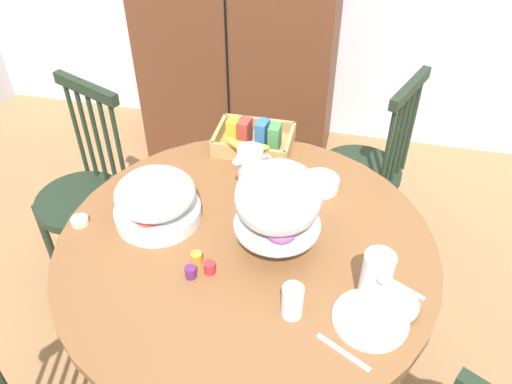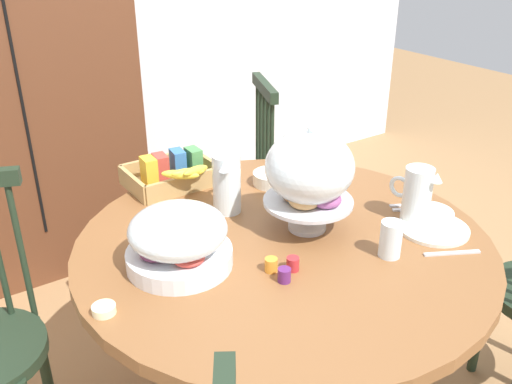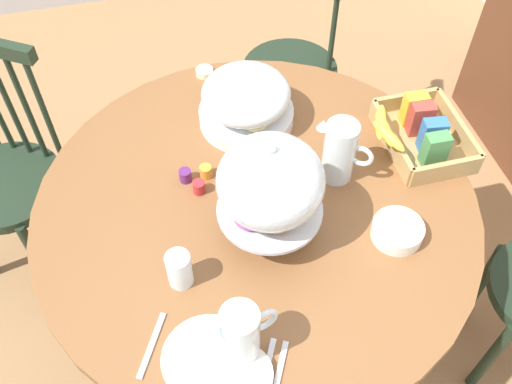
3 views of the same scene
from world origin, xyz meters
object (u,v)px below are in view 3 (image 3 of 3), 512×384
(windsor_chair_near_window, at_px, (296,71))
(butter_dish, at_px, (205,72))
(windsor_chair_by_cabinet, at_px, (11,180))
(milk_pitcher, at_px, (339,154))
(fruit_platter_covered, at_px, (246,101))
(drinking_glass, at_px, (179,269))
(dining_table, at_px, (256,241))
(pastry_stand_with_dome, at_px, (271,186))
(china_plate_small, at_px, (241,375))
(china_plate_large, at_px, (208,358))
(cereal_bowl, at_px, (397,231))
(orange_juice_pitcher, at_px, (241,336))
(cereal_basket, at_px, (420,133))

(windsor_chair_near_window, height_order, butter_dish, windsor_chair_near_window)
(windsor_chair_by_cabinet, xyz_separation_m, milk_pitcher, (0.49, 1.03, 0.38))
(fruit_platter_covered, bearing_deg, drinking_glass, -29.87)
(dining_table, xyz_separation_m, windsor_chair_by_cabinet, (-0.53, -0.77, -0.09))
(pastry_stand_with_dome, bearing_deg, butter_dish, -176.30)
(windsor_chair_by_cabinet, relative_size, milk_pitcher, 4.84)
(dining_table, bearing_deg, china_plate_small, -18.27)
(fruit_platter_covered, bearing_deg, china_plate_large, -20.30)
(windsor_chair_near_window, xyz_separation_m, butter_dish, (0.27, -0.42, 0.30))
(windsor_chair_near_window, xyz_separation_m, china_plate_small, (1.33, -0.55, 0.30))
(windsor_chair_near_window, relative_size, milk_pitcher, 4.84)
(china_plate_small, height_order, cereal_bowl, cereal_bowl)
(windsor_chair_by_cabinet, height_order, milk_pitcher, windsor_chair_by_cabinet)
(windsor_chair_by_cabinet, bearing_deg, butter_dish, 94.39)
(cereal_bowl, bearing_deg, windsor_chair_near_window, 177.34)
(china_plate_large, distance_m, cereal_bowl, 0.61)
(china_plate_small, bearing_deg, fruit_platter_covered, 165.36)
(windsor_chair_near_window, distance_m, cereal_bowl, 1.10)
(windsor_chair_by_cabinet, bearing_deg, pastry_stand_with_dome, 51.12)
(dining_table, height_order, milk_pitcher, milk_pitcher)
(orange_juice_pitcher, relative_size, cereal_basket, 0.58)
(windsor_chair_near_window, relative_size, cereal_bowl, 6.96)
(orange_juice_pitcher, bearing_deg, windsor_chair_by_cabinet, -146.43)
(windsor_chair_near_window, distance_m, drinking_glass, 1.27)
(butter_dish, bearing_deg, pastry_stand_with_dome, 3.70)
(fruit_platter_covered, bearing_deg, cereal_bowl, 28.56)
(windsor_chair_by_cabinet, bearing_deg, dining_table, 55.63)
(windsor_chair_by_cabinet, height_order, china_plate_small, windsor_chair_by_cabinet)
(cereal_basket, distance_m, china_plate_small, 0.91)
(china_plate_large, bearing_deg, cereal_bowl, 110.94)
(milk_pitcher, bearing_deg, dining_table, -80.28)
(fruit_platter_covered, bearing_deg, windsor_chair_by_cabinet, -103.63)
(pastry_stand_with_dome, xyz_separation_m, drinking_glass, (0.09, -0.26, -0.14))
(cereal_bowl, height_order, butter_dish, cereal_bowl)
(windsor_chair_near_window, relative_size, fruit_platter_covered, 3.25)
(cereal_bowl, bearing_deg, orange_juice_pitcher, -65.95)
(windsor_chair_near_window, height_order, cereal_basket, windsor_chair_near_window)
(cereal_basket, bearing_deg, milk_pitcher, -78.75)
(cereal_basket, bearing_deg, orange_juice_pitcher, -52.71)
(cereal_bowl, xyz_separation_m, butter_dish, (-0.79, -0.38, -0.01))
(milk_pitcher, bearing_deg, cereal_basket, 101.25)
(pastry_stand_with_dome, bearing_deg, windsor_chair_near_window, 158.30)
(orange_juice_pitcher, height_order, cereal_bowl, orange_juice_pitcher)
(pastry_stand_with_dome, bearing_deg, milk_pitcher, 121.14)
(pastry_stand_with_dome, height_order, orange_juice_pitcher, pastry_stand_with_dome)
(china_plate_large, distance_m, china_plate_small, 0.09)
(china_plate_large, bearing_deg, fruit_platter_covered, 159.70)
(dining_table, xyz_separation_m, cereal_basket, (-0.10, 0.54, 0.25))
(pastry_stand_with_dome, relative_size, cereal_basket, 1.09)
(windsor_chair_near_window, relative_size, china_plate_small, 6.50)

